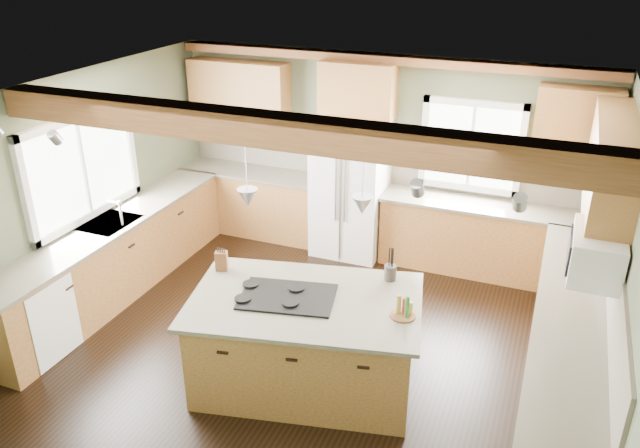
% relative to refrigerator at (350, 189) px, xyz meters
% --- Properties ---
extents(floor, '(5.60, 5.60, 0.00)m').
position_rel_refrigerator_xyz_m(floor, '(0.30, -2.12, -0.90)').
color(floor, black).
rests_on(floor, ground).
extents(ceiling, '(5.60, 5.60, 0.00)m').
position_rel_refrigerator_xyz_m(ceiling, '(0.30, -2.12, 1.70)').
color(ceiling, silver).
rests_on(ceiling, wall_back).
extents(wall_back, '(5.60, 0.00, 5.60)m').
position_rel_refrigerator_xyz_m(wall_back, '(0.30, 0.38, 0.40)').
color(wall_back, '#454F38').
rests_on(wall_back, ground).
extents(wall_left, '(0.00, 5.00, 5.00)m').
position_rel_refrigerator_xyz_m(wall_left, '(-2.50, -2.12, 0.40)').
color(wall_left, '#454F38').
rests_on(wall_left, ground).
extents(wall_right, '(0.00, 5.00, 5.00)m').
position_rel_refrigerator_xyz_m(wall_right, '(3.10, -2.12, 0.40)').
color(wall_right, '#454F38').
rests_on(wall_right, ground).
extents(ceiling_beam, '(5.55, 0.26, 0.26)m').
position_rel_refrigerator_xyz_m(ceiling_beam, '(0.30, -2.77, 1.57)').
color(ceiling_beam, '#552D18').
rests_on(ceiling_beam, ceiling).
extents(soffit_trim, '(5.55, 0.20, 0.10)m').
position_rel_refrigerator_xyz_m(soffit_trim, '(0.30, 0.28, 1.64)').
color(soffit_trim, '#552D18').
rests_on(soffit_trim, ceiling).
extents(backsplash_back, '(5.58, 0.03, 0.58)m').
position_rel_refrigerator_xyz_m(backsplash_back, '(0.30, 0.36, 0.31)').
color(backsplash_back, brown).
rests_on(backsplash_back, wall_back).
extents(backsplash_right, '(0.03, 3.70, 0.58)m').
position_rel_refrigerator_xyz_m(backsplash_right, '(3.08, -2.07, 0.31)').
color(backsplash_right, brown).
rests_on(backsplash_right, wall_right).
extents(base_cab_back_left, '(2.02, 0.60, 0.88)m').
position_rel_refrigerator_xyz_m(base_cab_back_left, '(-1.49, 0.08, -0.46)').
color(base_cab_back_left, brown).
rests_on(base_cab_back_left, floor).
extents(counter_back_left, '(2.06, 0.64, 0.04)m').
position_rel_refrigerator_xyz_m(counter_back_left, '(-1.49, 0.08, 0.00)').
color(counter_back_left, '#454032').
rests_on(counter_back_left, base_cab_back_left).
extents(base_cab_back_right, '(2.62, 0.60, 0.88)m').
position_rel_refrigerator_xyz_m(base_cab_back_right, '(1.79, 0.08, -0.46)').
color(base_cab_back_right, brown).
rests_on(base_cab_back_right, floor).
extents(counter_back_right, '(2.66, 0.64, 0.04)m').
position_rel_refrigerator_xyz_m(counter_back_right, '(1.79, 0.08, 0.00)').
color(counter_back_right, '#454032').
rests_on(counter_back_right, base_cab_back_right).
extents(base_cab_left, '(0.60, 3.70, 0.88)m').
position_rel_refrigerator_xyz_m(base_cab_left, '(-2.20, -2.07, -0.46)').
color(base_cab_left, brown).
rests_on(base_cab_left, floor).
extents(counter_left, '(0.64, 3.74, 0.04)m').
position_rel_refrigerator_xyz_m(counter_left, '(-2.20, -2.07, 0.00)').
color(counter_left, '#454032').
rests_on(counter_left, base_cab_left).
extents(base_cab_right, '(0.60, 3.70, 0.88)m').
position_rel_refrigerator_xyz_m(base_cab_right, '(2.80, -2.07, -0.46)').
color(base_cab_right, brown).
rests_on(base_cab_right, floor).
extents(counter_right, '(0.64, 3.74, 0.04)m').
position_rel_refrigerator_xyz_m(counter_right, '(2.80, -2.07, 0.00)').
color(counter_right, '#454032').
rests_on(counter_right, base_cab_right).
extents(upper_cab_back_left, '(1.40, 0.35, 0.90)m').
position_rel_refrigerator_xyz_m(upper_cab_back_left, '(-1.69, 0.21, 1.05)').
color(upper_cab_back_left, brown).
rests_on(upper_cab_back_left, wall_back).
extents(upper_cab_over_fridge, '(0.96, 0.35, 0.70)m').
position_rel_refrigerator_xyz_m(upper_cab_over_fridge, '(-0.00, 0.21, 1.25)').
color(upper_cab_over_fridge, brown).
rests_on(upper_cab_over_fridge, wall_back).
extents(upper_cab_right, '(0.35, 2.20, 0.90)m').
position_rel_refrigerator_xyz_m(upper_cab_right, '(2.92, -1.22, 1.05)').
color(upper_cab_right, brown).
rests_on(upper_cab_right, wall_right).
extents(upper_cab_back_corner, '(0.90, 0.35, 0.90)m').
position_rel_refrigerator_xyz_m(upper_cab_back_corner, '(2.60, 0.21, 1.05)').
color(upper_cab_back_corner, brown).
rests_on(upper_cab_back_corner, wall_back).
extents(window_left, '(0.04, 1.60, 1.05)m').
position_rel_refrigerator_xyz_m(window_left, '(-2.48, -2.07, 0.65)').
color(window_left, white).
rests_on(window_left, wall_left).
extents(window_back, '(1.10, 0.04, 1.00)m').
position_rel_refrigerator_xyz_m(window_back, '(1.45, 0.36, 0.65)').
color(window_back, white).
rests_on(window_back, wall_back).
extents(sink, '(0.50, 0.65, 0.03)m').
position_rel_refrigerator_xyz_m(sink, '(-2.20, -2.07, 0.01)').
color(sink, '#262628').
rests_on(sink, counter_left).
extents(faucet, '(0.02, 0.02, 0.28)m').
position_rel_refrigerator_xyz_m(faucet, '(-2.02, -2.07, 0.15)').
color(faucet, '#B2B2B7').
rests_on(faucet, sink).
extents(dishwasher, '(0.60, 0.60, 0.84)m').
position_rel_refrigerator_xyz_m(dishwasher, '(-2.19, -3.37, -0.47)').
color(dishwasher, white).
rests_on(dishwasher, floor).
extents(microwave, '(0.40, 0.70, 0.38)m').
position_rel_refrigerator_xyz_m(microwave, '(2.88, -2.17, 0.65)').
color(microwave, white).
rests_on(microwave, wall_right).
extents(pendant_left, '(0.18, 0.18, 0.16)m').
position_rel_refrigerator_xyz_m(pendant_left, '(0.06, -2.87, 0.98)').
color(pendant_left, '#B2B2B7').
rests_on(pendant_left, ceiling).
extents(pendant_right, '(0.18, 0.18, 0.16)m').
position_rel_refrigerator_xyz_m(pendant_right, '(1.02, -2.66, 0.98)').
color(pendant_right, '#B2B2B7').
rests_on(pendant_right, ceiling).
extents(refrigerator, '(0.90, 0.74, 1.80)m').
position_rel_refrigerator_xyz_m(refrigerator, '(0.00, 0.00, 0.00)').
color(refrigerator, white).
rests_on(refrigerator, floor).
extents(island, '(2.17, 1.59, 0.88)m').
position_rel_refrigerator_xyz_m(island, '(0.54, -2.77, -0.46)').
color(island, brown).
rests_on(island, floor).
extents(island_top, '(2.33, 1.74, 0.04)m').
position_rel_refrigerator_xyz_m(island_top, '(0.54, -2.77, 0.00)').
color(island_top, '#454032').
rests_on(island_top, island).
extents(cooktop, '(0.95, 0.73, 0.02)m').
position_rel_refrigerator_xyz_m(cooktop, '(0.38, -2.80, 0.03)').
color(cooktop, black).
rests_on(cooktop, island_top).
extents(knife_block, '(0.14, 0.12, 0.19)m').
position_rel_refrigerator_xyz_m(knife_block, '(-0.44, -2.56, 0.12)').
color(knife_block, brown).
rests_on(knife_block, island_top).
extents(utensil_crock, '(0.12, 0.12, 0.15)m').
position_rel_refrigerator_xyz_m(utensil_crock, '(1.15, -2.14, 0.10)').
color(utensil_crock, '#403A33').
rests_on(utensil_crock, island_top).
extents(bottle_tray, '(0.29, 0.29, 0.21)m').
position_rel_refrigerator_xyz_m(bottle_tray, '(1.43, -2.71, 0.12)').
color(bottle_tray, brown).
rests_on(bottle_tray, island_top).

